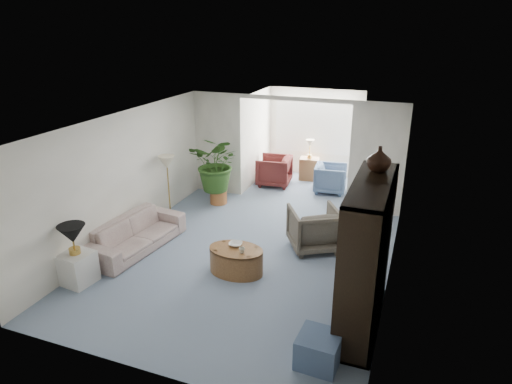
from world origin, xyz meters
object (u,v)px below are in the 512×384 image
at_px(wingback_chair, 314,228).
at_px(ottoman, 319,350).
at_px(end_table, 78,268).
at_px(table_lamp, 72,234).
at_px(coffee_cup, 242,250).
at_px(sunroom_chair_blue, 331,178).
at_px(sunroom_chair_maroon, 274,171).
at_px(framed_picture, 395,191).
at_px(floor_lamp, 167,162).
at_px(plant_pot, 218,197).
at_px(cabinet_urn, 379,159).
at_px(coffee_table, 236,261).
at_px(side_table_dark, 354,232).
at_px(sunroom_table, 309,169).
at_px(sofa, 136,234).
at_px(entertainment_cabinet, 366,256).
at_px(coffee_bowl, 236,244).

relative_size(wingback_chair, ottoman, 1.74).
xyz_separation_m(end_table, table_lamp, (0.00, 0.00, 0.62)).
height_order(coffee_cup, wingback_chair, wingback_chair).
distance_m(end_table, ottoman, 4.16).
distance_m(sunroom_chair_blue, sunroom_chair_maroon, 1.50).
distance_m(framed_picture, floor_lamp, 4.93).
xyz_separation_m(end_table, plant_pot, (0.68, 3.96, -0.11)).
distance_m(cabinet_urn, plant_pot, 5.24).
xyz_separation_m(framed_picture, coffee_table, (-2.43, -0.35, -1.47)).
xyz_separation_m(side_table_dark, sunroom_table, (-1.77, 3.55, -0.02)).
xyz_separation_m(sofa, entertainment_cabinet, (4.30, -0.76, 0.76)).
bearing_deg(sofa, coffee_cup, -89.55).
height_order(framed_picture, plant_pot, framed_picture).
xyz_separation_m(wingback_chair, ottoman, (0.80, -3.00, -0.20)).
height_order(coffee_bowl, cabinet_urn, cabinet_urn).
height_order(wingback_chair, side_table_dark, wingback_chair).
distance_m(coffee_bowl, sunroom_chair_blue, 4.41).
distance_m(sofa, plant_pot, 2.66).
bearing_deg(sunroom_chair_blue, table_lamp, 145.65).
bearing_deg(sofa, side_table_dark, -62.12).
distance_m(wingback_chair, sunroom_table, 4.00).
relative_size(coffee_table, coffee_bowl, 4.17).
distance_m(sofa, table_lamp, 1.48).
distance_m(floor_lamp, entertainment_cabinet, 5.05).
bearing_deg(side_table_dark, coffee_cup, -132.12).
xyz_separation_m(wingback_chair, side_table_dark, (0.70, 0.30, -0.09)).
bearing_deg(coffee_bowl, wingback_chair, 49.12).
relative_size(entertainment_cabinet, plant_pot, 5.31).
relative_size(coffee_cup, wingback_chair, 0.11).
relative_size(coffee_cup, sunroom_chair_maroon, 0.12).
relative_size(framed_picture, side_table_dark, 0.78).
height_order(wingback_chair, ottoman, wingback_chair).
distance_m(sofa, cabinet_urn, 4.75).
bearing_deg(plant_pot, sofa, -100.49).
bearing_deg(sunroom_table, side_table_dark, -63.46).
height_order(framed_picture, sofa, framed_picture).
bearing_deg(framed_picture, ottoman, -106.60).
bearing_deg(end_table, framed_picture, 18.26).
bearing_deg(coffee_table, entertainment_cabinet, -15.83).
height_order(coffee_cup, sunroom_chair_blue, sunroom_chair_blue).
height_order(plant_pot, sunroom_chair_maroon, sunroom_chair_maroon).
distance_m(framed_picture, entertainment_cabinet, 1.19).
distance_m(coffee_bowl, entertainment_cabinet, 2.43).
xyz_separation_m(coffee_bowl, ottoman, (1.88, -1.76, -0.27)).
height_order(side_table_dark, sunroom_chair_blue, sunroom_chair_blue).
bearing_deg(side_table_dark, wingback_chair, -156.80).
relative_size(plant_pot, sunroom_chair_maroon, 0.47).
distance_m(cabinet_urn, ottoman, 2.63).
relative_size(framed_picture, sunroom_chair_blue, 0.64).
relative_size(sunroom_chair_maroon, sunroom_table, 1.42).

